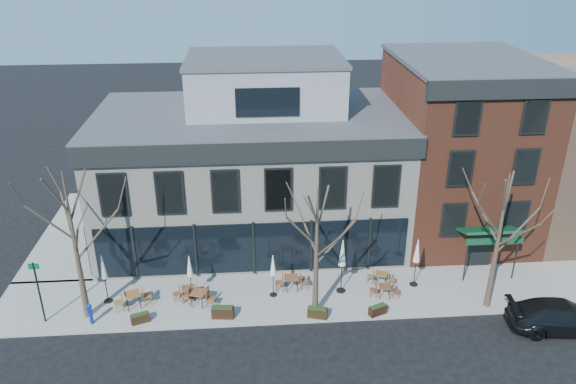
{
  "coord_description": "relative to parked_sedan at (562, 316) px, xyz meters",
  "views": [
    {
      "loc": [
        -0.16,
        -27.12,
        17.68
      ],
      "look_at": [
        2.07,
        2.0,
        4.29
      ],
      "focal_mm": 35.0,
      "sensor_mm": 36.0,
      "label": 1
    }
  ],
  "objects": [
    {
      "name": "umbrella_1",
      "position": [
        -18.25,
        3.94,
        1.16
      ],
      "size": [
        0.4,
        0.4,
        2.5
      ],
      "color": "black",
      "rests_on": "sidewalk_front"
    },
    {
      "name": "umbrella_0",
      "position": [
        -22.61,
        3.81,
        1.37
      ],
      "size": [
        0.45,
        0.45,
        2.8
      ],
      "color": "black",
      "rests_on": "sidewalk_front"
    },
    {
      "name": "ground",
      "position": [
        -14.88,
        5.86,
        -0.75
      ],
      "size": [
        120.0,
        120.0,
        0.0
      ],
      "primitive_type": "plane",
      "color": "black",
      "rests_on": "ground"
    },
    {
      "name": "planter_3",
      "position": [
        -8.72,
        1.66,
        -0.35
      ],
      "size": [
        1.0,
        0.71,
        0.52
      ],
      "color": "black",
      "rests_on": "sidewalk_front"
    },
    {
      "name": "cafe_set_2",
      "position": [
        -17.81,
        3.14,
        -0.11
      ],
      "size": [
        1.88,
        0.96,
        0.96
      ],
      "color": "brown",
      "rests_on": "sidewalk_front"
    },
    {
      "name": "corner_building",
      "position": [
        -14.81,
        10.92,
        3.97
      ],
      "size": [
        18.39,
        10.39,
        11.1
      ],
      "color": "beige",
      "rests_on": "ground"
    },
    {
      "name": "cafe_set_1",
      "position": [
        -18.39,
        3.69,
        -0.16
      ],
      "size": [
        1.67,
        0.73,
        0.86
      ],
      "color": "brown",
      "rests_on": "sidewalk_front"
    },
    {
      "name": "sidewalk_side",
      "position": [
        -26.13,
        11.86,
        -0.68
      ],
      "size": [
        4.5,
        12.0,
        0.15
      ],
      "primitive_type": "cube",
      "color": "gray",
      "rests_on": "ground"
    },
    {
      "name": "umbrella_3",
      "position": [
        -10.25,
        3.81,
        1.62
      ],
      "size": [
        0.5,
        0.5,
        3.15
      ],
      "color": "black",
      "rests_on": "sidewalk_front"
    },
    {
      "name": "tree_corner",
      "position": [
        -23.37,
        2.65,
        3.49
      ],
      "size": [
        3.93,
        3.98,
        7.92
      ],
      "color": "#382B21",
      "rests_on": "sidewalk_front"
    },
    {
      "name": "cafe_set_4",
      "position": [
        -8.04,
        3.12,
        -0.18
      ],
      "size": [
        1.6,
        0.73,
        0.82
      ],
      "color": "brown",
      "rests_on": "sidewalk_front"
    },
    {
      "name": "planter_1",
      "position": [
        -16.55,
        2.01,
        -0.3
      ],
      "size": [
        1.15,
        0.56,
        0.62
      ],
      "color": "black",
      "rests_on": "sidewalk_front"
    },
    {
      "name": "umbrella_4",
      "position": [
        -6.15,
        4.1,
        1.41
      ],
      "size": [
        0.46,
        0.46,
        2.85
      ],
      "color": "black",
      "rests_on": "sidewalk_front"
    },
    {
      "name": "planter_0",
      "position": [
        -20.63,
        1.91,
        -0.35
      ],
      "size": [
        0.97,
        0.65,
        0.5
      ],
      "color": "black",
      "rests_on": "sidewalk_front"
    },
    {
      "name": "tree_right",
      "position": [
        -2.87,
        1.95,
        3.27
      ],
      "size": [
        3.72,
        3.77,
        7.48
      ],
      "color": "#382B21",
      "rests_on": "sidewalk_front"
    },
    {
      "name": "umbrella_2",
      "position": [
        -13.91,
        3.7,
        1.15
      ],
      "size": [
        0.4,
        0.4,
        2.48
      ],
      "color": "black",
      "rests_on": "sidewalk_front"
    },
    {
      "name": "tree_mid",
      "position": [
        -11.87,
        1.95,
        3.04
      ],
      "size": [
        3.5,
        3.55,
        7.04
      ],
      "color": "#382B21",
      "rests_on": "sidewalk_front"
    },
    {
      "name": "red_brick_building",
      "position": [
        -1.88,
        10.84,
        4.88
      ],
      "size": [
        8.2,
        11.78,
        11.18
      ],
      "color": "brown",
      "rests_on": "ground"
    },
    {
      "name": "cafe_set_3",
      "position": [
        -12.89,
        4.18,
        -0.11
      ],
      "size": [
        1.84,
        0.76,
        0.96
      ],
      "color": "brown",
      "rests_on": "sidewalk_front"
    },
    {
      "name": "call_box",
      "position": [
        -23.02,
        1.99,
        0.02
      ],
      "size": [
        0.23,
        0.23,
        1.18
      ],
      "color": "#0D28AA",
      "rests_on": "sidewalk_front"
    },
    {
      "name": "sign_pole",
      "position": [
        -25.38,
        2.36,
        1.32
      ],
      "size": [
        0.5,
        0.1,
        3.4
      ],
      "color": "black",
      "rests_on": "sidewalk_front"
    },
    {
      "name": "cafe_set_5",
      "position": [
        -7.95,
        4.33,
        -0.18
      ],
      "size": [
        1.59,
        0.88,
        0.82
      ],
      "color": "brown",
      "rests_on": "sidewalk_front"
    },
    {
      "name": "parked_sedan",
      "position": [
        0.0,
        0.0,
        0.0
      ],
      "size": [
        5.36,
        2.55,
        1.51
      ],
      "primitive_type": "imported",
      "rotation": [
        0.0,
        0.0,
        1.48
      ],
      "color": "black",
      "rests_on": "ground"
    },
    {
      "name": "sidewalk_front",
      "position": [
        -11.63,
        3.71,
        -0.68
      ],
      "size": [
        33.5,
        4.7,
        0.15
      ],
      "primitive_type": "cube",
      "color": "gray",
      "rests_on": "ground"
    },
    {
      "name": "cafe_set_0",
      "position": [
        -21.18,
        3.21,
        -0.09
      ],
      "size": [
        1.96,
        1.07,
        1.01
      ],
      "color": "brown",
      "rests_on": "sidewalk_front"
    },
    {
      "name": "planter_2",
      "position": [
        -11.79,
        1.66,
        -0.33
      ],
      "size": [
        1.06,
        0.64,
        0.56
      ],
      "color": "black",
      "rests_on": "sidewalk_front"
    }
  ]
}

